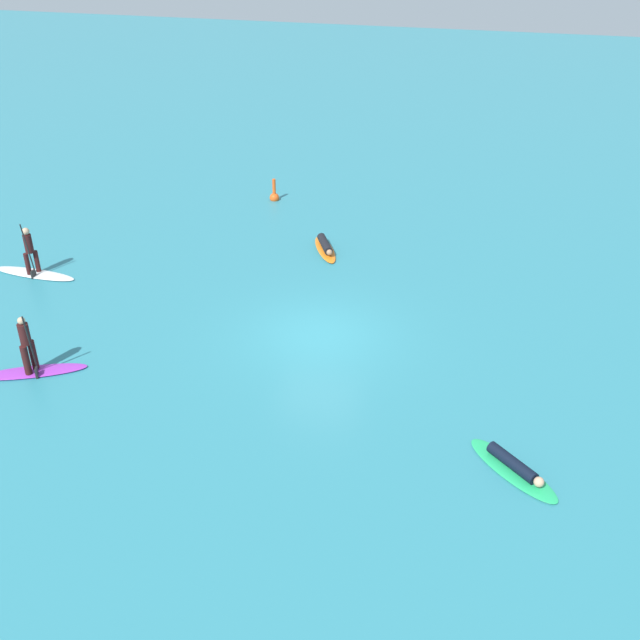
# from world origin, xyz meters

# --- Properties ---
(ground_plane) EXTENTS (120.00, 120.00, 0.00)m
(ground_plane) POSITION_xyz_m (0.00, 0.00, 0.00)
(ground_plane) COLOR teal
(ground_plane) RESTS_ON ground
(surfer_on_white_board) EXTENTS (3.22, 0.81, 2.09)m
(surfer_on_white_board) POSITION_xyz_m (-10.78, 1.24, 0.43)
(surfer_on_white_board) COLOR white
(surfer_on_white_board) RESTS_ON ground_plane
(surfer_on_green_board) EXTENTS (2.49, 2.32, 0.37)m
(surfer_on_green_board) POSITION_xyz_m (5.99, -4.78, 0.12)
(surfer_on_green_board) COLOR #23B266
(surfer_on_green_board) RESTS_ON ground_plane
(surfer_on_purple_board) EXTENTS (2.92, 1.91, 2.07)m
(surfer_on_purple_board) POSITION_xyz_m (-7.17, -4.19, 0.45)
(surfer_on_purple_board) COLOR purple
(surfer_on_purple_board) RESTS_ON ground_plane
(surfer_on_orange_board) EXTENTS (1.66, 2.49, 0.40)m
(surfer_on_orange_board) POSITION_xyz_m (-1.46, 5.96, 0.15)
(surfer_on_orange_board) COLOR orange
(surfer_on_orange_board) RESTS_ON ground_plane
(marker_buoy) EXTENTS (0.42, 0.42, 1.06)m
(marker_buoy) POSITION_xyz_m (-4.99, 10.49, 0.18)
(marker_buoy) COLOR #E55119
(marker_buoy) RESTS_ON ground_plane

